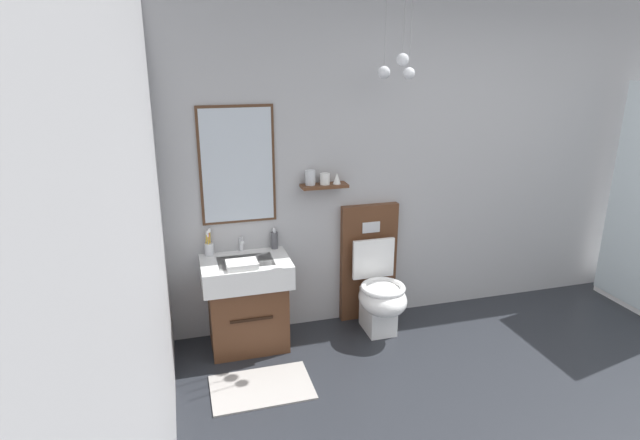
# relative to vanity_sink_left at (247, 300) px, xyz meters

# --- Properties ---
(wall_back) EXTENTS (5.10, 0.61, 2.60)m
(wall_back) POSITION_rel_vanity_sink_left_xyz_m (1.85, 0.26, 0.93)
(wall_back) COLOR #A8A8AA
(wall_back) RESTS_ON ground
(wall_left) EXTENTS (0.12, 4.38, 2.60)m
(wall_left) POSITION_rel_vanity_sink_left_xyz_m (-0.62, -1.87, 0.93)
(wall_left) COLOR #A8A8AA
(wall_left) RESTS_ON ground
(bath_mat) EXTENTS (0.68, 0.44, 0.01)m
(bath_mat) POSITION_rel_vanity_sink_left_xyz_m (-0.00, -0.59, -0.37)
(bath_mat) COLOR #9E9993
(bath_mat) RESTS_ON ground
(vanity_sink_left) EXTENTS (0.65, 0.48, 0.71)m
(vanity_sink_left) POSITION_rel_vanity_sink_left_xyz_m (0.00, 0.00, 0.00)
(vanity_sink_left) COLOR #56331E
(vanity_sink_left) RESTS_ON ground
(tap_on_left_sink) EXTENTS (0.03, 0.13, 0.11)m
(tap_on_left_sink) POSITION_rel_vanity_sink_left_xyz_m (0.00, 0.18, 0.40)
(tap_on_left_sink) COLOR silver
(tap_on_left_sink) RESTS_ON vanity_sink_left
(toilet) EXTENTS (0.48, 0.62, 1.00)m
(toilet) POSITION_rel_vanity_sink_left_xyz_m (1.05, 0.00, 0.00)
(toilet) COLOR #56331E
(toilet) RESTS_ON ground
(toothbrush_cup) EXTENTS (0.07, 0.07, 0.21)m
(toothbrush_cup) POSITION_rel_vanity_sink_left_xyz_m (-0.25, 0.16, 0.39)
(toothbrush_cup) COLOR silver
(toothbrush_cup) RESTS_ON vanity_sink_left
(soap_dispenser) EXTENTS (0.06, 0.06, 0.17)m
(soap_dispenser) POSITION_rel_vanity_sink_left_xyz_m (0.26, 0.17, 0.40)
(soap_dispenser) COLOR #4C4C51
(soap_dispenser) RESTS_ON vanity_sink_left
(folded_hand_towel) EXTENTS (0.22, 0.16, 0.04)m
(folded_hand_towel) POSITION_rel_vanity_sink_left_xyz_m (-0.04, -0.14, 0.35)
(folded_hand_towel) COLOR white
(folded_hand_towel) RESTS_ON vanity_sink_left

